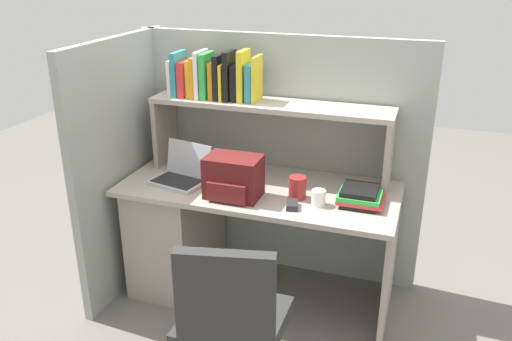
{
  "coord_description": "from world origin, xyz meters",
  "views": [
    {
      "loc": [
        0.89,
        -2.67,
        1.98
      ],
      "look_at": [
        0.0,
        -0.05,
        0.85
      ],
      "focal_mm": 37.21,
      "sensor_mm": 36.0,
      "label": 1
    }
  ],
  "objects_px": {
    "backpack": "(233,178)",
    "computer_mouse": "(292,205)",
    "laptop": "(182,173)",
    "paper_cup": "(318,198)",
    "snack_canister": "(297,188)",
    "office_chair": "(232,341)"
  },
  "relations": [
    {
      "from": "laptop",
      "to": "snack_canister",
      "type": "bearing_deg",
      "value": -0.84
    },
    {
      "from": "computer_mouse",
      "to": "paper_cup",
      "type": "height_order",
      "value": "paper_cup"
    },
    {
      "from": "laptop",
      "to": "snack_canister",
      "type": "height_order",
      "value": "laptop"
    },
    {
      "from": "laptop",
      "to": "paper_cup",
      "type": "relative_size",
      "value": 4.1
    },
    {
      "from": "paper_cup",
      "to": "office_chair",
      "type": "distance_m",
      "value": 0.89
    },
    {
      "from": "laptop",
      "to": "office_chair",
      "type": "bearing_deg",
      "value": -53.01
    },
    {
      "from": "computer_mouse",
      "to": "office_chair",
      "type": "xyz_separation_m",
      "value": [
        -0.07,
        -0.71,
        -0.35
      ]
    },
    {
      "from": "snack_canister",
      "to": "paper_cup",
      "type": "bearing_deg",
      "value": -21.42
    },
    {
      "from": "snack_canister",
      "to": "office_chair",
      "type": "distance_m",
      "value": 0.93
    },
    {
      "from": "backpack",
      "to": "computer_mouse",
      "type": "relative_size",
      "value": 2.88
    },
    {
      "from": "laptop",
      "to": "computer_mouse",
      "type": "height_order",
      "value": "laptop"
    },
    {
      "from": "computer_mouse",
      "to": "paper_cup",
      "type": "distance_m",
      "value": 0.15
    },
    {
      "from": "snack_canister",
      "to": "backpack",
      "type": "bearing_deg",
      "value": -164.45
    },
    {
      "from": "office_chair",
      "to": "snack_canister",
      "type": "bearing_deg",
      "value": -107.04
    },
    {
      "from": "computer_mouse",
      "to": "snack_canister",
      "type": "xyz_separation_m",
      "value": [
        -0.0,
        0.12,
        0.05
      ]
    },
    {
      "from": "snack_canister",
      "to": "office_chair",
      "type": "relative_size",
      "value": 0.13
    },
    {
      "from": "laptop",
      "to": "backpack",
      "type": "xyz_separation_m",
      "value": [
        0.36,
        -0.11,
        0.06
      ]
    },
    {
      "from": "laptop",
      "to": "office_chair",
      "type": "height_order",
      "value": "laptop"
    },
    {
      "from": "backpack",
      "to": "office_chair",
      "type": "height_order",
      "value": "backpack"
    },
    {
      "from": "laptop",
      "to": "snack_canister",
      "type": "relative_size",
      "value": 2.83
    },
    {
      "from": "laptop",
      "to": "office_chair",
      "type": "xyz_separation_m",
      "value": [
        0.64,
        -0.85,
        -0.39
      ]
    },
    {
      "from": "laptop",
      "to": "computer_mouse",
      "type": "xyz_separation_m",
      "value": [
        0.71,
        -0.13,
        -0.03
      ]
    }
  ]
}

